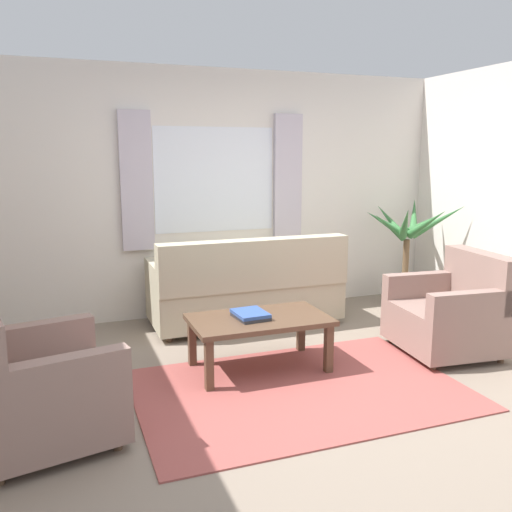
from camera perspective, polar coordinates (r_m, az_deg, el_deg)
The scene contains 10 objects.
ground_plane at distance 4.16m, azimuth 4.61°, elevation -13.83°, with size 6.24×6.24×0.00m, color gray.
wall_back at distance 5.93m, azimuth -4.47°, elevation 6.53°, with size 5.32×0.12×2.60m, color silver.
window_with_curtains at distance 5.84m, azimuth -4.26°, elevation 7.95°, with size 1.98×0.07×1.40m.
area_rug at distance 4.16m, azimuth 4.61°, elevation -13.76°, with size 2.38×1.61×0.01m, color #9E4C47.
couch at distance 5.53m, azimuth -0.95°, elevation -3.54°, with size 1.90×0.82×0.92m.
armchair_left at distance 3.59m, azimuth -22.25°, elevation -12.61°, with size 0.98×0.99×0.88m.
armchair_right at distance 5.08m, azimuth 19.85°, elevation -5.62°, with size 0.89×0.91×0.88m.
coffee_table at distance 4.39m, azimuth 0.34°, elevation -7.14°, with size 1.10×0.64×0.44m.
book_stack_on_table at distance 4.34m, azimuth -0.59°, elevation -6.17°, with size 0.26×0.32×0.05m.
potted_plant at distance 6.41m, azimuth 15.54°, elevation 0.05°, with size 0.94×1.14×1.24m.
Camera 1 is at (-1.61, -3.43, 1.72)m, focal length 38.23 mm.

